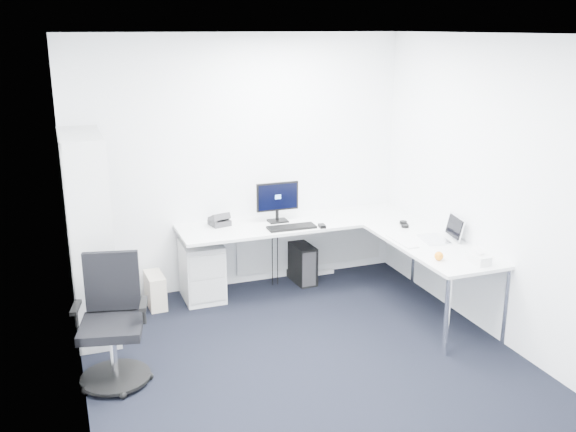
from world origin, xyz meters
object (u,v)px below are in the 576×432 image
object	(u,v)px
bookshelf	(89,236)
task_chair	(111,324)
l_desk	(312,265)
laptop	(435,228)
monitor	(278,202)

from	to	relation	value
bookshelf	task_chair	size ratio (longest dim) A/B	1.81
l_desk	laptop	world-z (taller)	laptop
laptop	monitor	bearing A→B (deg)	148.05
l_desk	laptop	bearing A→B (deg)	-35.33
bookshelf	l_desk	bearing A→B (deg)	-1.32
monitor	laptop	distance (m)	1.65
laptop	l_desk	bearing A→B (deg)	155.06
bookshelf	monitor	xyz separation A→B (m)	(1.94, 0.36, 0.04)
l_desk	monitor	xyz separation A→B (m)	(-0.23, 0.41, 0.60)
l_desk	bookshelf	xyz separation A→B (m)	(-2.17, 0.05, 0.56)
task_chair	laptop	bearing A→B (deg)	17.34
task_chair	l_desk	bearing A→B (deg)	37.00
l_desk	task_chair	bearing A→B (deg)	-155.35
monitor	laptop	bearing A→B (deg)	-42.27
task_chair	monitor	bearing A→B (deg)	48.69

